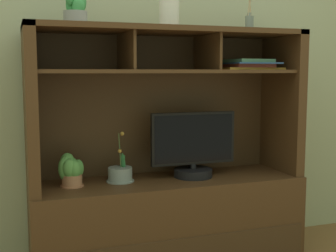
# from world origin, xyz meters

# --- Properties ---
(back_wall) EXTENTS (6.00, 0.02, 2.80)m
(back_wall) POSITION_xyz_m (0.00, 0.28, 1.40)
(back_wall) COLOR #9EA87F
(back_wall) RESTS_ON ground
(media_console) EXTENTS (1.63, 0.53, 1.43)m
(media_console) POSITION_xyz_m (0.00, 0.01, 0.43)
(media_console) COLOR #462D17
(media_console) RESTS_ON ground
(tv_monitor) EXTENTS (0.54, 0.24, 0.40)m
(tv_monitor) POSITION_xyz_m (0.16, 0.00, 0.70)
(tv_monitor) COLOR black
(tv_monitor) RESTS_ON media_console
(potted_orchid) EXTENTS (0.16, 0.16, 0.30)m
(potted_orchid) POSITION_xyz_m (-0.29, 0.03, 0.58)
(potted_orchid) COLOR gray
(potted_orchid) RESTS_ON media_console
(potted_fern) EXTENTS (0.14, 0.13, 0.19)m
(potted_fern) POSITION_xyz_m (-0.58, 0.00, 0.62)
(potted_fern) COLOR #B37652
(potted_fern) RESTS_ON media_console
(magazine_stack_left) EXTENTS (0.40, 0.31, 0.06)m
(magazine_stack_left) POSITION_xyz_m (0.52, -0.01, 1.22)
(magazine_stack_left) COLOR gold
(magazine_stack_left) RESTS_ON media_console
(diffuser_bottle) EXTENTS (0.05, 0.05, 0.24)m
(diffuser_bottle) POSITION_xyz_m (0.53, -0.01, 1.48)
(diffuser_bottle) COLOR slate
(diffuser_bottle) RESTS_ON media_console
(potted_succulent) EXTENTS (0.15, 0.15, 0.19)m
(potted_succulent) POSITION_xyz_m (-0.52, 0.03, 1.51)
(potted_succulent) COLOR gray
(potted_succulent) RESTS_ON media_console
(ceramic_vase) EXTENTS (0.12, 0.12, 0.17)m
(ceramic_vase) POSITION_xyz_m (0.00, -0.02, 1.52)
(ceramic_vase) COLOR silver
(ceramic_vase) RESTS_ON media_console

